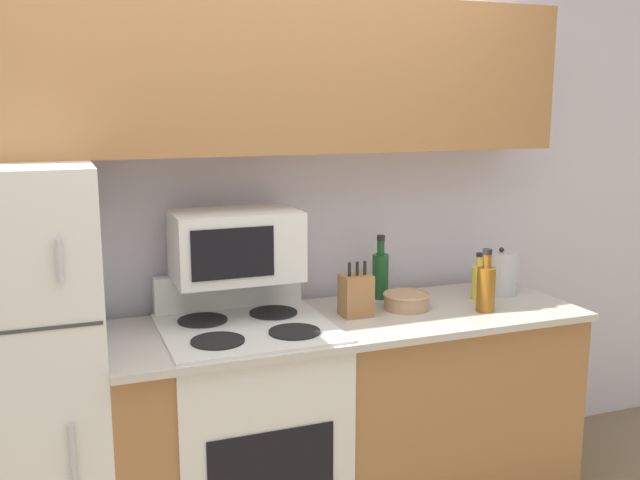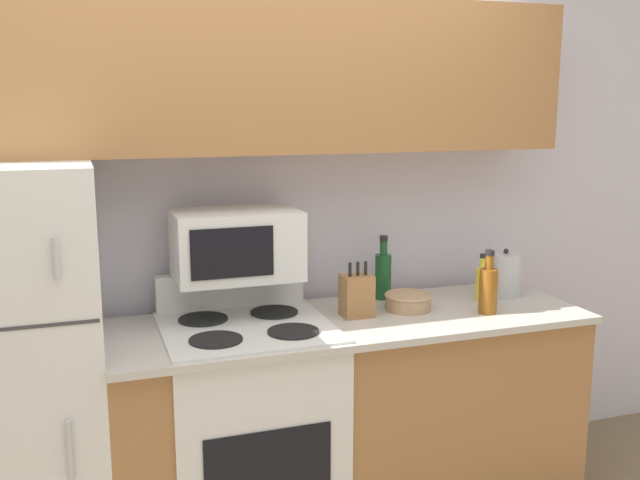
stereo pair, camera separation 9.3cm
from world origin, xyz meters
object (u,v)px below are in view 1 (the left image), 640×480
object	(u,v)px
knife_block	(356,295)
microwave	(236,245)
bottle_wine_green	(380,274)
bottle_whiskey	(486,287)
bowl	(407,300)
stove	(249,428)
bottle_cooking_spray	(478,281)
kettle	(500,273)

from	to	relation	value
knife_block	microwave	bearing A→B (deg)	164.18
bottle_wine_green	bottle_whiskey	xyz separation A→B (m)	(0.34, -0.36, -0.01)
microwave	bowl	world-z (taller)	microwave
knife_block	bowl	distance (m)	0.26
microwave	bowl	size ratio (longest dim) A/B	2.45
stove	knife_block	size ratio (longest dim) A/B	4.47
microwave	bottle_cooking_spray	bearing A→B (deg)	-4.88
bottle_wine_green	bottle_whiskey	distance (m)	0.49
stove	bottle_cooking_spray	size ratio (longest dim) A/B	4.89
bottle_wine_green	kettle	xyz separation A→B (m)	(0.57, -0.14, -0.02)
bottle_whiskey	microwave	bearing A→B (deg)	164.95
knife_block	bottle_wine_green	bearing A→B (deg)	44.75
bottle_cooking_spray	bottle_wine_green	world-z (taller)	bottle_wine_green
bottle_cooking_spray	kettle	bearing A→B (deg)	14.63
bowl	bottle_whiskey	distance (m)	0.35
bottle_cooking_spray	bottle_wine_green	distance (m)	0.46
bottle_cooking_spray	knife_block	bearing A→B (deg)	-176.27
bowl	bottle_whiskey	size ratio (longest dim) A/B	0.76
stove	bottle_cooking_spray	bearing A→B (deg)	2.60
microwave	knife_block	xyz separation A→B (m)	(0.49, -0.14, -0.23)
stove	microwave	size ratio (longest dim) A/B	2.07
knife_block	bottle_wine_green	distance (m)	0.31
microwave	bowl	distance (m)	0.80
bottle_wine_green	kettle	bearing A→B (deg)	-13.67
bowl	bottle_cooking_spray	size ratio (longest dim) A/B	0.97
bottle_wine_green	bottle_whiskey	world-z (taller)	bottle_wine_green
stove	microwave	xyz separation A→B (m)	(-0.00, 0.15, 0.75)
stove	kettle	world-z (taller)	kettle
knife_block	kettle	xyz separation A→B (m)	(0.79, 0.08, 0.01)
microwave	bottle_wine_green	bearing A→B (deg)	6.47
bottle_wine_green	kettle	size ratio (longest dim) A/B	1.31
stove	bottle_cooking_spray	xyz separation A→B (m)	(1.13, 0.05, 0.52)
stove	knife_block	bearing A→B (deg)	1.10
stove	kettle	size ratio (longest dim) A/B	4.72
knife_block	bottle_whiskey	distance (m)	0.58
stove	knife_block	xyz separation A→B (m)	(0.49, 0.01, 0.53)
knife_block	bottle_cooking_spray	size ratio (longest dim) A/B	1.09
bottle_cooking_spray	bottle_whiskey	bearing A→B (deg)	-114.39
bottle_cooking_spray	microwave	bearing A→B (deg)	175.12
bowl	bottle_wine_green	distance (m)	0.22
stove	kettle	xyz separation A→B (m)	(1.28, 0.09, 0.54)
knife_block	bottle_wine_green	xyz separation A→B (m)	(0.22, 0.22, 0.03)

